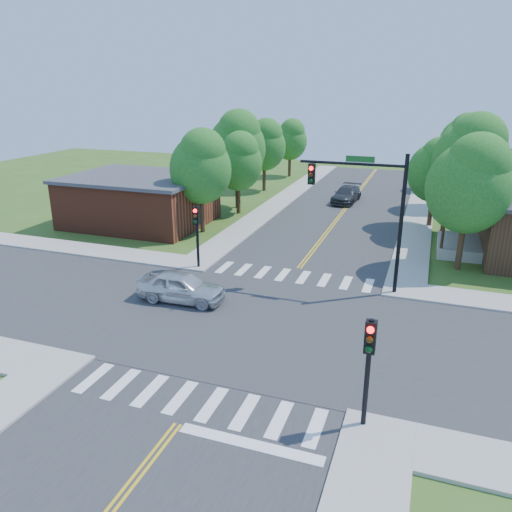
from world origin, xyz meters
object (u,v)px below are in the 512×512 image
at_px(signal_pole_se, 369,354).
at_px(signal_pole_nw, 197,225).
at_px(car_silver, 181,288).
at_px(car_dgrey, 346,195).
at_px(signal_mast_ne, 368,200).

distance_m(signal_pole_se, signal_pole_nw, 15.84).
height_order(car_silver, car_dgrey, car_silver).
xyz_separation_m(signal_pole_se, car_silver, (-9.94, 6.72, -1.91)).
distance_m(car_silver, car_dgrey, 24.83).
bearing_deg(signal_pole_nw, car_dgrey, 75.43).
bearing_deg(car_silver, signal_pole_nw, 13.17).
height_order(signal_pole_se, signal_pole_nw, same).
xyz_separation_m(signal_pole_nw, car_dgrey, (5.21, 20.03, -1.96)).
relative_size(signal_pole_nw, car_dgrey, 0.76).
bearing_deg(signal_pole_se, signal_pole_nw, 135.00).
xyz_separation_m(signal_pole_nw, car_silver, (1.26, -4.48, -1.91)).
bearing_deg(car_silver, car_dgrey, -11.66).
bearing_deg(car_silver, signal_mast_ne, -63.94).
bearing_deg(signal_pole_nw, car_silver, -74.31).
bearing_deg(car_dgrey, car_silver, -95.33).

